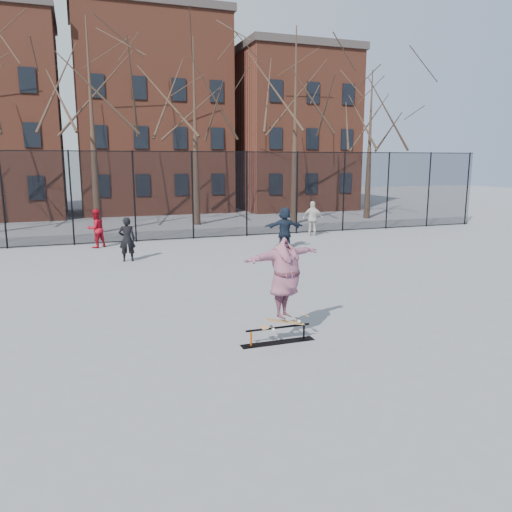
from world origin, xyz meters
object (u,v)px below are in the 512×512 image
object	(u,v)px
skate_rail	(278,336)
bystander_red	(96,229)
skater	(285,282)
bystander_black	(127,239)
bystander_navy	(285,228)
bystander_white	(313,219)
skateboard	(285,323)

from	to	relation	value
skate_rail	bystander_red	xyz separation A→B (m)	(-2.98, 12.73, 0.67)
skate_rail	skater	world-z (taller)	skater
skate_rail	skater	distance (m)	1.12
bystander_black	bystander_navy	distance (m)	6.32
skater	bystander_black	xyz separation A→B (m)	(-2.17, 9.39, -0.44)
bystander_white	bystander_black	bearing A→B (deg)	50.67
bystander_black	bystander_navy	size ratio (longest dim) A/B	0.93
skater	bystander_navy	distance (m)	10.72
bystander_red	bystander_white	distance (m)	9.91
skateboard	skater	size ratio (longest dim) A/B	0.44
skater	skate_rail	bearing A→B (deg)	156.55
skate_rail	bystander_red	world-z (taller)	bystander_red
skater	bystander_red	distance (m)	13.12
bystander_white	skate_rail	bearing A→B (deg)	91.64
bystander_red	skater	bearing A→B (deg)	70.73
skate_rail	bystander_white	xyz separation A→B (m)	(6.94, 12.73, 0.70)
skate_rail	skateboard	size ratio (longest dim) A/B	1.77
skate_rail	bystander_black	distance (m)	9.63
skate_rail	skateboard	distance (m)	0.29
bystander_navy	bystander_white	bearing A→B (deg)	-122.48
skate_rail	bystander_black	bearing A→B (deg)	102.19
skate_rail	bystander_red	distance (m)	13.09
skateboard	bystander_red	world-z (taller)	bystander_red
skater	bystander_white	world-z (taller)	skater
skate_rail	bystander_navy	size ratio (longest dim) A/B	0.89
bystander_navy	bystander_black	bearing A→B (deg)	14.98
bystander_red	bystander_navy	size ratio (longest dim) A/B	0.93
skater	bystander_red	xyz separation A→B (m)	(-3.11, 12.73, -0.44)
skate_rail	skater	bearing A→B (deg)	-0.00
skate_rail	bystander_red	size ratio (longest dim) A/B	0.95
skateboard	bystander_white	bearing A→B (deg)	61.90
skater	bystander_navy	world-z (taller)	skater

